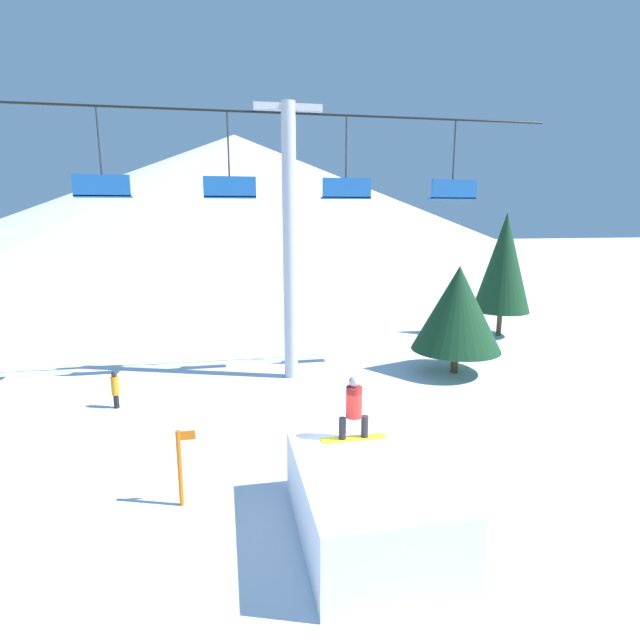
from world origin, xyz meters
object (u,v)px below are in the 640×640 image
object	(u,v)px
pine_tree_near	(458,308)
distant_skier	(115,388)
snow_ramp	(370,501)
snowboarder	(354,408)
trail_marker	(180,466)

from	to	relation	value
pine_tree_near	distant_skier	xyz separation A→B (m)	(-12.39, -1.36, -1.91)
snow_ramp	snowboarder	xyz separation A→B (m)	(-0.01, 1.19, 1.44)
snowboarder	pine_tree_near	xyz separation A→B (m)	(6.29, 8.07, 0.40)
pine_tree_near	trail_marker	world-z (taller)	pine_tree_near
snow_ramp	pine_tree_near	size ratio (longest dim) A/B	0.91
snow_ramp	distant_skier	distance (m)	9.99
snow_ramp	trail_marker	size ratio (longest dim) A/B	2.25
pine_tree_near	snow_ramp	bearing A→B (deg)	-124.12
pine_tree_near	trail_marker	bearing A→B (deg)	-142.98
snowboarder	pine_tree_near	distance (m)	10.24
snowboarder	trail_marker	xyz separation A→B (m)	(-3.62, 0.60, -1.26)
trail_marker	pine_tree_near	bearing A→B (deg)	37.02
snowboarder	trail_marker	size ratio (longest dim) A/B	0.81
snowboarder	trail_marker	world-z (taller)	snowboarder
snow_ramp	pine_tree_near	world-z (taller)	pine_tree_near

